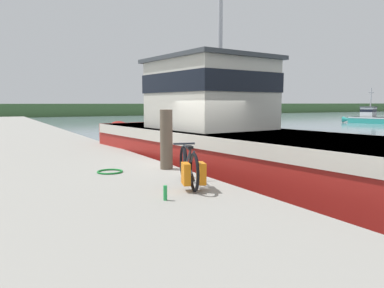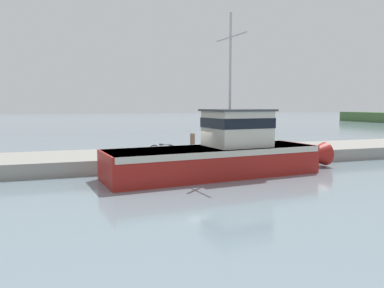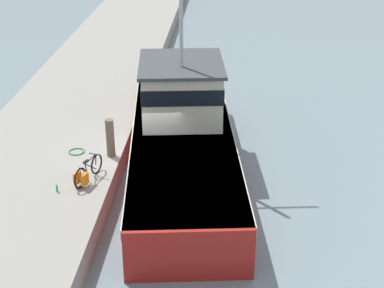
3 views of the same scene
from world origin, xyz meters
name	(u,v)px [view 3 (image 3 of 3)]	position (x,y,z in m)	size (l,w,h in m)	color
ground_plane	(149,175)	(0.00, 0.00, 0.00)	(320.00, 320.00, 0.00)	gray
dock_pier	(44,161)	(-3.88, 0.00, 0.43)	(5.87, 80.00, 0.86)	gray
fishing_boat_main	(182,133)	(1.19, 0.82, 1.34)	(4.93, 14.84, 9.22)	maroon
bicycle_touring	(86,173)	(-1.74, -2.21, 1.22)	(0.74, 1.70, 0.78)	black
mooring_post	(110,138)	(-1.30, -0.24, 1.57)	(0.30, 0.30, 1.42)	brown
hose_coil	(77,152)	(-2.62, -0.03, 0.88)	(0.58, 0.58, 0.04)	#197A2D
water_bottle_on_curb	(57,188)	(-2.56, -2.87, 0.98)	(0.06, 0.06, 0.24)	green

